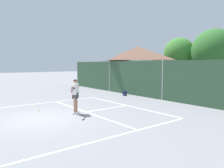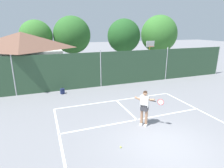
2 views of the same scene
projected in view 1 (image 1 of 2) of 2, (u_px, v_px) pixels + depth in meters
ground_plane at (41, 119)px, 10.23m from camera, size 120.00×120.00×0.00m
court_markings at (54, 117)px, 10.62m from camera, size 8.30×11.10×0.01m
chainlink_fence at (163, 80)px, 15.56m from camera, size 26.09×0.09×3.05m
clubhouse_building at (137, 67)px, 22.15m from camera, size 6.66×5.51×4.47m
tennis_player at (75, 93)px, 11.20m from camera, size 1.09×1.03×1.85m
tennis_ball at (39, 111)px, 11.95m from camera, size 0.07×0.07×0.07m
backpack_navy at (125, 93)px, 17.78m from camera, size 0.33×0.32×0.46m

